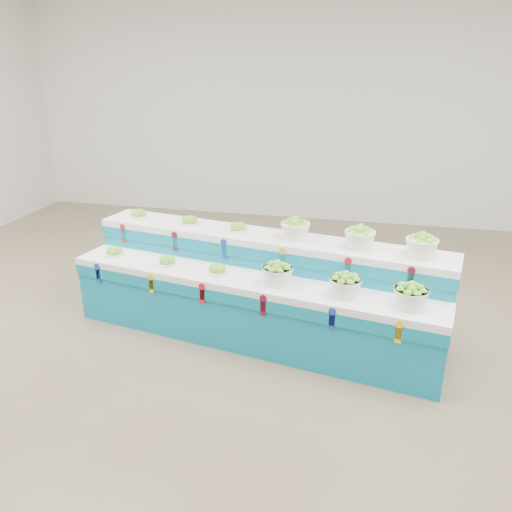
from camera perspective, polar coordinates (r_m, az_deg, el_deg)
name	(u,v)px	position (r m, az deg, el deg)	size (l,w,h in m)	color
ground	(218,362)	(4.98, -4.28, -11.85)	(10.00, 10.00, 0.00)	brown
back_wall	(302,105)	(9.10, 5.15, 16.51)	(10.00, 10.00, 0.00)	silver
display_stand	(256,288)	(5.24, 0.00, -3.68)	(3.86, 0.99, 1.02)	#0F7FA6
plate_lower_left	(114,251)	(5.74, -15.64, 0.56)	(0.21, 0.21, 0.10)	white
plate_lower_mid	(167,260)	(5.36, -9.97, -0.44)	(0.21, 0.21, 0.10)	white
plate_lower_right	(217,269)	(5.07, -4.36, -1.43)	(0.21, 0.21, 0.10)	white
basket_lower_left	(277,273)	(4.80, 2.43, -1.95)	(0.29, 0.29, 0.22)	silver
basket_lower_mid	(345,285)	(4.62, 10.02, -3.19)	(0.29, 0.29, 0.22)	silver
basket_lower_right	(411,296)	(4.54, 17.02, -4.29)	(0.29, 0.29, 0.22)	silver
plate_upper_left	(138,213)	(6.01, -13.09, 4.71)	(0.21, 0.21, 0.10)	white
plate_upper_mid	(189,220)	(5.64, -7.51, 4.02)	(0.21, 0.21, 0.10)	white
plate_upper_right	(238,227)	(5.37, -2.07, 3.31)	(0.21, 0.21, 0.10)	white
basket_upper_left	(295,229)	(5.11, 4.44, 3.06)	(0.29, 0.29, 0.22)	silver
basket_upper_mid	(360,237)	(4.95, 11.61, 2.07)	(0.29, 0.29, 0.22)	silver
basket_upper_right	(422,245)	(4.87, 18.14, 1.14)	(0.29, 0.29, 0.22)	silver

